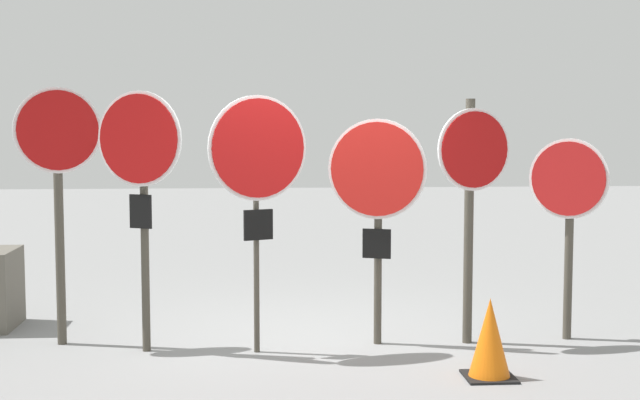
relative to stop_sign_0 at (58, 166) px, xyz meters
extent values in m
plane|color=gray|center=(2.39, -0.04, -1.70)|extent=(40.00, 40.00, 0.00)
cylinder|color=#474238|center=(-0.02, 0.04, -0.57)|extent=(0.09, 0.09, 2.26)
cylinder|color=white|center=(0.01, -0.02, 0.33)|extent=(0.76, 0.29, 0.80)
cylinder|color=#AD0F0F|center=(0.01, -0.04, 0.33)|extent=(0.71, 0.27, 0.74)
cylinder|color=#474238|center=(0.82, -0.27, -0.54)|extent=(0.07, 0.07, 2.32)
cylinder|color=white|center=(0.79, -0.33, 0.26)|extent=(0.79, 0.39, 0.87)
cylinder|color=#AD0F0F|center=(0.79, -0.34, 0.26)|extent=(0.74, 0.37, 0.81)
cube|color=black|center=(0.79, -0.33, -0.40)|extent=(0.21, 0.12, 0.31)
cylinder|color=#474238|center=(1.84, -0.38, -0.53)|extent=(0.05, 0.05, 2.34)
cylinder|color=white|center=(1.86, -0.43, 0.18)|extent=(0.89, 0.39, 0.95)
cylinder|color=red|center=(1.86, -0.45, 0.18)|extent=(0.83, 0.37, 0.89)
cube|color=black|center=(1.86, -0.43, -0.52)|extent=(0.27, 0.13, 0.28)
cylinder|color=#474238|center=(2.99, -0.15, -0.64)|extent=(0.07, 0.07, 2.11)
cylinder|color=white|center=(2.97, -0.21, -0.03)|extent=(0.89, 0.34, 0.94)
cylinder|color=red|center=(2.96, -0.23, -0.03)|extent=(0.84, 0.32, 0.88)
cube|color=black|center=(2.97, -0.21, -0.73)|extent=(0.26, 0.11, 0.28)
cylinder|color=#474238|center=(3.85, -0.18, -0.54)|extent=(0.09, 0.09, 2.33)
cylinder|color=white|center=(3.87, -0.24, 0.15)|extent=(0.74, 0.27, 0.77)
cylinder|color=#AD0F0F|center=(3.88, -0.26, 0.15)|extent=(0.68, 0.25, 0.71)
cylinder|color=#474238|center=(4.86, -0.10, -0.73)|extent=(0.08, 0.08, 1.94)
cylinder|color=white|center=(4.82, -0.15, -0.13)|extent=(0.65, 0.46, 0.77)
cylinder|color=red|center=(4.81, -0.16, -0.13)|extent=(0.60, 0.43, 0.71)
cube|color=black|center=(3.76, -1.36, -1.69)|extent=(0.41, 0.41, 0.02)
cone|color=orange|center=(3.76, -1.36, -1.36)|extent=(0.34, 0.34, 0.65)
camera|label=1|loc=(1.85, -8.45, 0.41)|focal=50.00mm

